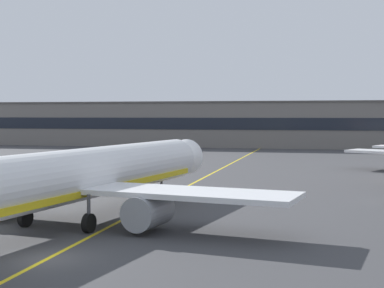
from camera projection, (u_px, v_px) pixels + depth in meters
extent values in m
plane|color=#3D3D3F|center=(47.00, 259.00, 31.30)|extent=(400.00, 400.00, 0.00)
cube|color=yellow|center=(182.00, 189.00, 60.48)|extent=(1.14, 180.00, 0.01)
cylinder|color=white|center=(73.00, 176.00, 40.86)|extent=(9.75, 36.13, 3.80)
cone|color=white|center=(182.00, 157.00, 58.65)|extent=(3.99, 3.17, 3.61)
cube|color=gold|center=(73.00, 190.00, 40.91)|extent=(9.19, 33.28, 0.44)
cube|color=black|center=(174.00, 152.00, 56.86)|extent=(2.99, 1.56, 0.60)
cube|color=white|center=(78.00, 187.00, 41.46)|extent=(32.35, 10.07, 0.36)
cylinder|color=gray|center=(0.00, 201.00, 42.98)|extent=(2.87, 3.93, 2.30)
cylinder|color=black|center=(17.00, 197.00, 44.69)|extent=(1.96, 0.50, 1.95)
cylinder|color=gray|center=(148.00, 211.00, 38.21)|extent=(2.87, 3.93, 2.30)
cylinder|color=black|center=(160.00, 207.00, 39.92)|extent=(1.96, 0.50, 1.95)
cylinder|color=#4C4C51|center=(161.00, 182.00, 54.33)|extent=(0.24, 0.24, 1.60)
cylinder|color=black|center=(161.00, 193.00, 54.38)|extent=(0.54, 0.95, 0.90)
cylinder|color=#4C4C51|center=(25.00, 202.00, 40.11)|extent=(0.24, 0.24, 1.60)
cylinder|color=black|center=(25.00, 218.00, 40.16)|extent=(0.61, 1.35, 1.30)
cylinder|color=#4C4C51|center=(89.00, 206.00, 38.11)|extent=(0.24, 0.24, 1.60)
cylinder|color=black|center=(89.00, 223.00, 38.16)|extent=(0.61, 1.35, 1.30)
cone|color=orange|center=(157.00, 193.00, 55.43)|extent=(0.36, 0.36, 0.55)
cylinder|color=white|center=(157.00, 193.00, 55.43)|extent=(0.23, 0.23, 0.07)
cube|color=orange|center=(157.00, 196.00, 55.44)|extent=(0.44, 0.44, 0.03)
cube|color=slate|center=(286.00, 125.00, 137.33)|extent=(159.98, 12.00, 10.63)
cube|color=black|center=(284.00, 124.00, 131.42)|extent=(153.58, 0.12, 2.80)
cube|color=#4E4A47|center=(286.00, 102.00, 137.05)|extent=(160.38, 12.40, 0.40)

